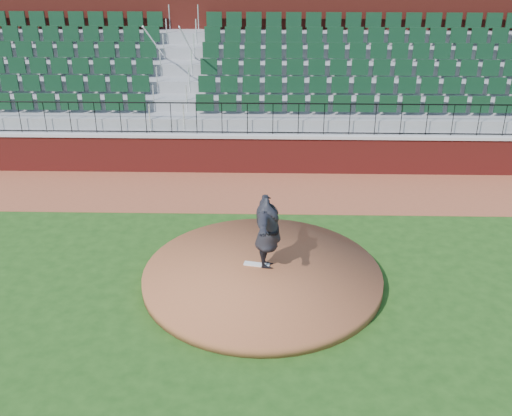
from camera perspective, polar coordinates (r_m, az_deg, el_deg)
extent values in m
plane|color=#1C4313|center=(13.83, -0.15, -7.56)|extent=(90.00, 90.00, 0.00)
cube|color=brown|center=(18.58, 0.29, 1.60)|extent=(34.00, 3.20, 0.01)
cube|color=maroon|center=(19.84, 0.38, 5.06)|extent=(34.00, 0.35, 1.20)
cube|color=#B7B7B7|center=(19.62, 0.39, 6.83)|extent=(34.00, 0.45, 0.10)
cube|color=maroon|center=(24.57, 0.63, 14.32)|extent=(34.00, 0.50, 5.50)
cylinder|color=brown|center=(14.02, 0.59, -6.45)|extent=(5.46, 5.46, 0.25)
cube|color=silver|center=(14.20, 0.06, -5.31)|extent=(0.61, 0.27, 0.04)
imported|color=black|center=(13.75, 1.12, -2.36)|extent=(0.62, 2.15, 1.74)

